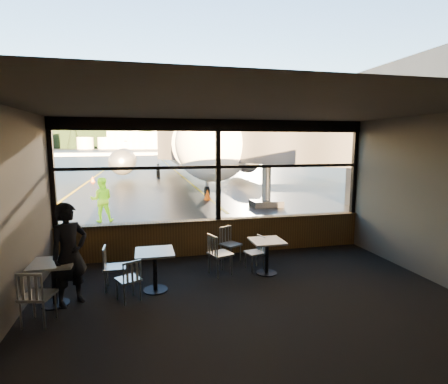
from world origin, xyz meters
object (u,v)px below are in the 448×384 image
object	(u,v)px
chair_left_s	(38,296)
cafe_table_mid	(155,271)
chair_near_e	(255,253)
passenger	(70,254)
chair_mid_w	(115,268)
cone_nose	(207,195)
jet_bridge	(273,159)
chair_near_w	(220,254)
cafe_table_near	(267,257)
ground_crew	(102,200)
airliner	(184,115)
chair_mid_s	(128,280)
cone_wing	(93,179)
cafe_table_left	(54,284)
chair_near_n	(231,245)

from	to	relation	value
chair_left_s	cafe_table_mid	bearing A→B (deg)	39.48
chair_near_e	passenger	distance (m)	3.92
chair_near_e	chair_mid_w	bearing A→B (deg)	84.64
chair_near_e	cone_nose	size ratio (longest dim) A/B	1.47
jet_bridge	chair_near_e	distance (m)	7.73
jet_bridge	chair_near_w	size ratio (longest dim) A/B	10.73
cafe_table_near	ground_crew	size ratio (longest dim) A/B	0.47
cafe_table_mid	passenger	bearing A→B (deg)	-170.82
chair_mid_w	ground_crew	size ratio (longest dim) A/B	0.54
airliner	jet_bridge	size ratio (longest dim) A/B	3.41
jet_bridge	chair_near_e	size ratio (longest dim) A/B	12.73
jet_bridge	chair_near_w	xyz separation A→B (m)	(-3.88, -7.02, -1.74)
jet_bridge	cone_nose	bearing A→B (deg)	124.28
airliner	chair_mid_s	bearing A→B (deg)	-98.47
chair_mid_w	cone_wing	bearing A→B (deg)	-171.00
cafe_table_mid	ground_crew	world-z (taller)	ground_crew
airliner	cone_wing	size ratio (longest dim) A/B	80.22
cafe_table_left	chair_near_e	xyz separation A→B (m)	(4.06, 0.89, -0.01)
airliner	jet_bridge	distance (m)	16.09
jet_bridge	cafe_table_near	world-z (taller)	jet_bridge
airliner	chair_near_n	size ratio (longest dim) A/B	39.29
chair_left_s	cone_wing	xyz separation A→B (m)	(-2.01, 22.00, -0.26)
cafe_table_near	cone_wing	distance (m)	21.70
chair_mid_s	chair_left_s	distance (m)	1.48
cafe_table_mid	cone_wing	distance (m)	21.47
chair_near_w	cone_wing	world-z (taller)	chair_near_w
airliner	ground_crew	distance (m)	17.74
chair_near_n	passenger	world-z (taller)	passenger
cafe_table_near	chair_near_e	world-z (taller)	chair_near_e
cafe_table_mid	passenger	xyz separation A→B (m)	(-1.50, -0.24, 0.53)
ground_crew	chair_near_e	bearing A→B (deg)	118.91
chair_mid_w	cone_wing	size ratio (longest dim) A/B	2.06
jet_bridge	cafe_table_near	size ratio (longest dim) A/B	13.10
chair_left_s	cafe_table_left	bearing A→B (deg)	96.65
cone_wing	passenger	bearing A→B (deg)	-83.61
cafe_table_left	passenger	xyz separation A→B (m)	(0.29, -0.02, 0.53)
chair_near_w	chair_mid_w	xyz separation A→B (m)	(-2.21, -0.26, -0.03)
chair_near_w	chair_mid_s	xyz separation A→B (m)	(-1.94, -0.87, -0.07)
chair_mid_s	chair_mid_w	size ratio (longest dim) A/B	0.92
cafe_table_near	chair_mid_w	xyz separation A→B (m)	(-3.24, -0.10, 0.06)
cafe_table_left	chair_mid_s	world-z (taller)	chair_mid_s
cafe_table_near	cafe_table_mid	distance (m)	2.49
jet_bridge	cone_wing	xyz separation A→B (m)	(-9.20, 13.57, -2.00)
ground_crew	cafe_table_near	bearing A→B (deg)	118.83
passenger	cone_wing	size ratio (longest dim) A/B	4.33
airliner	cafe_table_mid	xyz separation A→B (m)	(-3.33, -23.21, -4.88)
cafe_table_left	cone_wing	distance (m)	21.44
cafe_table_left	chair_mid_w	distance (m)	1.13
chair_near_w	ground_crew	distance (m)	7.02
chair_near_e	chair_left_s	xyz separation A→B (m)	(-4.15, -1.56, 0.07)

